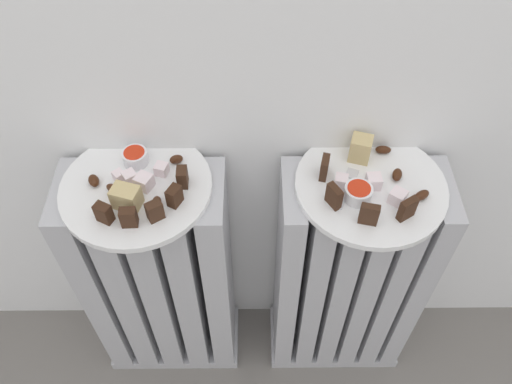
{
  "coord_description": "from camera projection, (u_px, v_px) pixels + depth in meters",
  "views": [
    {
      "loc": [
        -0.0,
        -0.3,
        1.32
      ],
      "look_at": [
        0.0,
        0.28,
        0.61
      ],
      "focal_mm": 36.84,
      "sensor_mm": 36.0,
      "label": 1
    }
  ],
  "objects": [
    {
      "name": "radiator_left",
      "position": [
        164.0,
        281.0,
        1.15
      ],
      "size": [
        0.32,
        0.16,
        0.62
      ],
      "color": "#B2B2B7",
      "rests_on": "ground_plane"
    },
    {
      "name": "radiator_right",
      "position": [
        348.0,
        280.0,
        1.15
      ],
      "size": [
        0.32,
        0.16,
        0.62
      ],
      "color": "#B2B2B7",
      "rests_on": "ground_plane"
    },
    {
      "name": "plate_left",
      "position": [
        139.0,
        188.0,
        0.9
      ],
      "size": [
        0.26,
        0.26,
        0.01
      ],
      "primitive_type": "cylinder",
      "color": "white",
      "rests_on": "radiator_left"
    },
    {
      "name": "plate_right",
      "position": [
        373.0,
        186.0,
        0.9
      ],
      "size": [
        0.26,
        0.26,
        0.01
      ],
      "primitive_type": "cylinder",
      "color": "white",
      "rests_on": "radiator_right"
    },
    {
      "name": "dark_cake_slice_left_0",
      "position": [
        106.0,
        213.0,
        0.84
      ],
      "size": [
        0.03,
        0.03,
        0.04
      ],
      "primitive_type": "cube",
      "rotation": [
        0.0,
        0.0,
        -0.47
      ],
      "color": "#382114",
      "rests_on": "plate_left"
    },
    {
      "name": "dark_cake_slice_left_1",
      "position": [
        131.0,
        217.0,
        0.83
      ],
      "size": [
        0.03,
        0.02,
        0.04
      ],
      "primitive_type": "cube",
      "rotation": [
        0.0,
        0.0,
        0.04
      ],
      "color": "#382114",
      "rests_on": "plate_left"
    },
    {
      "name": "dark_cake_slice_left_2",
      "position": [
        157.0,
        211.0,
        0.84
      ],
      "size": [
        0.03,
        0.03,
        0.04
      ],
      "primitive_type": "cube",
      "rotation": [
        0.0,
        0.0,
        0.56
      ],
      "color": "#382114",
      "rests_on": "plate_left"
    },
    {
      "name": "dark_cake_slice_left_3",
      "position": [
        177.0,
        196.0,
        0.86
      ],
      "size": [
        0.03,
        0.03,
        0.04
      ],
      "primitive_type": "cube",
      "rotation": [
        0.0,
        0.0,
        1.08
      ],
      "color": "#382114",
      "rests_on": "plate_left"
    },
    {
      "name": "dark_cake_slice_left_4",
      "position": [
        185.0,
        177.0,
        0.89
      ],
      "size": [
        0.02,
        0.03,
        0.04
      ],
      "primitive_type": "cube",
      "rotation": [
        0.0,
        0.0,
        1.6
      ],
      "color": "#382114",
      "rests_on": "plate_left"
    },
    {
      "name": "marble_cake_slice_left_0",
      "position": [
        129.0,
        197.0,
        0.86
      ],
      "size": [
        0.05,
        0.04,
        0.04
      ],
      "primitive_type": "cube",
      "rotation": [
        0.0,
        0.0,
        -0.3
      ],
      "color": "tan",
      "rests_on": "plate_left"
    },
    {
      "name": "turkish_delight_left_0",
      "position": [
        164.0,
        169.0,
        0.91
      ],
      "size": [
        0.03,
        0.03,
        0.02
      ],
      "primitive_type": "cube",
      "rotation": [
        0.0,
        0.0,
        1.27
      ],
      "color": "white",
      "rests_on": "plate_left"
    },
    {
      "name": "turkish_delight_left_1",
      "position": [
        147.0,
        182.0,
        0.89
      ],
      "size": [
        0.04,
        0.04,
        0.03
      ],
      "primitive_type": "cube",
      "rotation": [
        0.0,
        0.0,
        1.09
      ],
      "color": "white",
      "rests_on": "plate_left"
    },
    {
      "name": "turkish_delight_left_2",
      "position": [
        122.0,
        176.0,
        0.9
      ],
      "size": [
        0.03,
        0.03,
        0.02
      ],
      "primitive_type": "cube",
      "rotation": [
        0.0,
        0.0,
        0.74
      ],
      "color": "white",
      "rests_on": "plate_left"
    },
    {
      "name": "turkish_delight_left_3",
      "position": [
        132.0,
        177.0,
        0.9
      ],
      "size": [
        0.03,
        0.03,
        0.02
      ],
      "primitive_type": "cube",
      "rotation": [
        0.0,
        0.0,
        0.61
      ],
      "color": "white",
      "rests_on": "plate_left"
    },
    {
      "name": "medjool_date_left_0",
      "position": [
        159.0,
        202.0,
        0.87
      ],
      "size": [
        0.02,
        0.02,
        0.01
      ],
      "primitive_type": "ellipsoid",
      "rotation": [
        0.0,
        0.0,
        1.6
      ],
      "color": "#3D1E0F",
      "rests_on": "plate_left"
    },
    {
      "name": "medjool_date_left_1",
      "position": [
        96.0,
        181.0,
        0.89
      ],
      "size": [
        0.03,
        0.03,
        0.02
      ],
      "primitive_type": "ellipsoid",
      "rotation": [
        0.0,
        0.0,
        2.01
      ],
      "color": "#3D1E0F",
      "rests_on": "plate_left"
    },
    {
      "name": "medjool_date_left_2",
      "position": [
        116.0,
        189.0,
        0.88
      ],
      "size": [
        0.03,
        0.03,
        0.02
      ],
      "primitive_type": "ellipsoid",
      "rotation": [
        0.0,
        0.0,
        2.64
      ],
      "color": "#3D1E0F",
      "rests_on": "plate_left"
    },
    {
      "name": "medjool_date_left_3",
      "position": [
        179.0,
        159.0,
        0.92
      ],
      "size": [
        0.03,
        0.02,
        0.02
      ],
      "primitive_type": "ellipsoid",
      "rotation": [
        0.0,
        0.0,
        0.3
      ],
      "color": "#3D1E0F",
      "rests_on": "plate_left"
    },
    {
      "name": "jam_bowl_left",
      "position": [
        137.0,
        157.0,
        0.92
      ],
      "size": [
        0.04,
        0.04,
        0.03
      ],
      "color": "white",
      "rests_on": "plate_left"
    },
    {
      "name": "dark_cake_slice_right_0",
      "position": [
        327.0,
        168.0,
        0.9
      ],
      "size": [
        0.02,
        0.03,
        0.04
      ],
      "primitive_type": "cube",
      "rotation": [
        0.0,
        0.0,
        -1.81
      ],
      "color": "#382114",
      "rests_on": "plate_right"
    },
    {
      "name": "dark_cake_slice_right_1",
      "position": [
        337.0,
        196.0,
        0.86
      ],
      "size": [
        0.03,
        0.03,
        0.04
      ],
      "primitive_type": "cube",
      "rotation": [
        0.0,
        0.0,
        -1.02
      ],
      "color": "#382114",
      "rests_on": "plate_right"
    },
    {
      "name": "dark_cake_slice_right_2",
      "position": [
        372.0,
        214.0,
        0.83
      ],
      "size": [
        0.03,
        0.02,
        0.04
      ],
      "primitive_type": "cube",
      "rotation": [
        0.0,
        0.0,
        -0.23
      ],
      "color": "#382114",
      "rests_on": "plate_right"
    },
    {
      "name": "dark_cake_slice_right_3",
      "position": [
        410.0,
        209.0,
        0.84
      ],
      "size": [
        0.03,
        0.03,
        0.04
      ],
      "primitive_type": "cube",
      "rotation": [
        0.0,
        0.0,
        0.56
      ],
      "color": "#382114",
      "rests_on": "plate_right"
    },
    {
      "name": "marble_cake_slice_right_0",
      "position": [
        363.0,
        149.0,
        0.92
      ],
      "size": [
        0.04,
        0.04,
        0.05
      ],
      "primitive_type": "cube",
      "rotation": [
        0.0,
        0.0,
        -0.29
      ],
      "color": "tan",
      "rests_on": "plate_right"
    },
    {
      "name": "turkish_delight_right_0",
      "position": [
        376.0,
        181.0,
        0.89
      ],
      "size": [
        0.03,
        0.03,
        0.02
      ],
      "primitive_type": "cube",
      "rotation": [
        0.0,
        0.0,
        0.05
      ],
      "color": "white",
      "rests_on": "plate_right"
    },
    {
      "name": "turkish_delight_right_1",
      "position": [
        400.0,
        197.0,
        0.87
      ],
      "size": [
        0.03,
        0.03,
        0.02
      ],
      "primitive_type": "cube",
      "rotation": [
        0.0,
        0.0,
        0.91
      ],
      "color": "white",
      "rests_on": "plate_right"
    },
    {
      "name": "turkish_delight_right_2",
      "position": [
        344.0,
        181.0,
        0.89
      ],
      "size": [
        0.03,
        0.03,
        0.02
      ],
      "primitive_type": "cube",
      "rotation": [
        0.0,
        0.0,
        1.33
      ],
      "color": "white",
      "rests_on": "plate_right"
    },
    {
      "name": "medjool_date_right_0",
      "position": [
        400.0,
        175.0,
        0.9
      ],
      "size": [
        0.02,
        0.03,
        0.01
      ],
      "primitive_type": "ellipsoid",
      "rotation": [
        0.0,
        0.0,
        1.25
      ],
      "color": "#3D1E0F",
      "rests_on": "plate_right"
    },
    {
      "name": "medjool_date_right_1",
      "position": [
        386.0,
        150.0,
        0.94
      ],
      "size": [
        0.03,
        0.02,
        0.02
      ],
      "primitive_type": "ellipsoid",
      "rotation": [
        0.0,
        0.0,
        3.05
      ],
      "color": "#3D1E0F",
      "rests_on": "plate_right"
    },
    {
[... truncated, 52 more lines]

